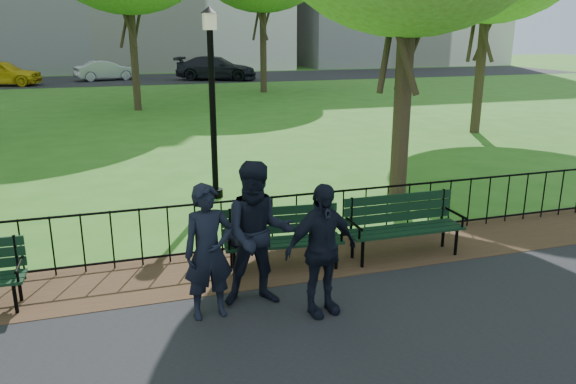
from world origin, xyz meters
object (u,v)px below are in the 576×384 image
object	(u,v)px
park_bench_right_a	(403,219)
sedan_dark	(216,68)
person_left	(209,252)
person_mid	(258,234)
park_bench_main	(267,232)
lamppost	(212,97)
taxi	(1,73)
person_right	(321,250)
sedan_silver	(106,70)

from	to	relation	value
park_bench_right_a	sedan_dark	size ratio (longest dim) A/B	0.33
person_left	person_mid	size ratio (longest dim) A/B	0.90
park_bench_main	lamppost	world-z (taller)	lamppost
person_left	lamppost	bearing A→B (deg)	73.92
lamppost	sedan_dark	xyz separation A→B (m)	(5.31, 27.66, -1.26)
person_left	person_mid	distance (m)	0.67
person_mid	sedan_dark	distance (m)	33.01
park_bench_right_a	taxi	distance (m)	33.23
park_bench_right_a	park_bench_main	bearing A→B (deg)	178.37
person_mid	taxi	size ratio (longest dim) A/B	0.40
person_mid	person_right	size ratio (longest dim) A/B	1.13
person_mid	sedan_silver	xyz separation A→B (m)	(-1.55, 34.55, -0.26)
person_mid	person_left	bearing A→B (deg)	-159.24
park_bench_right_a	taxi	size ratio (longest dim) A/B	0.39
sedan_dark	park_bench_main	bearing A→B (deg)	-166.33
person_mid	taxi	xyz separation A→B (m)	(-7.70, 32.50, -0.14)
park_bench_right_a	person_mid	bearing A→B (deg)	-160.07
park_bench_main	lamppost	distance (m)	4.17
person_left	person_right	xyz separation A→B (m)	(1.30, -0.33, -0.01)
person_right	person_mid	bearing A→B (deg)	134.14
person_left	sedan_silver	xyz separation A→B (m)	(-0.90, 34.69, -0.17)
taxi	sedan_silver	world-z (taller)	taxi
park_bench_right_a	person_right	world-z (taller)	person_right
park_bench_main	person_left	world-z (taller)	person_left
park_bench_main	park_bench_right_a	distance (m)	2.13
lamppost	taxi	bearing A→B (deg)	106.26
park_bench_right_a	sedan_silver	world-z (taller)	sedan_silver
park_bench_right_a	lamppost	world-z (taller)	lamppost
park_bench_right_a	lamppost	size ratio (longest dim) A/B	0.48
person_mid	person_right	xyz separation A→B (m)	(0.65, -0.47, -0.10)
person_left	taxi	distance (m)	33.40
person_left	person_right	world-z (taller)	person_left
sedan_silver	sedan_dark	bearing A→B (deg)	-120.51
lamppost	person_right	bearing A→B (deg)	-86.88
taxi	sedan_dark	distance (m)	13.37
park_bench_main	person_right	xyz separation A→B (m)	(0.27, -1.43, 0.25)
lamppost	sedan_dark	distance (m)	28.20
park_bench_right_a	taxi	xyz separation A→B (m)	(-10.21, 31.62, 0.21)
park_bench_right_a	taxi	bearing A→B (deg)	108.52
person_right	sedan_dark	distance (m)	33.37
park_bench_main	person_right	distance (m)	1.48
person_mid	lamppost	bearing A→B (deg)	94.29
person_mid	sedan_silver	size ratio (longest dim) A/B	0.46
sedan_dark	lamppost	bearing A→B (deg)	-167.69
person_right	sedan_silver	distance (m)	35.09
lamppost	person_left	bearing A→B (deg)	-101.42
park_bench_right_a	sedan_dark	distance (m)	31.80
sedan_silver	person_mid	bearing A→B (deg)	167.77
lamppost	sedan_silver	world-z (taller)	lamppost
person_right	sedan_silver	world-z (taller)	person_right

